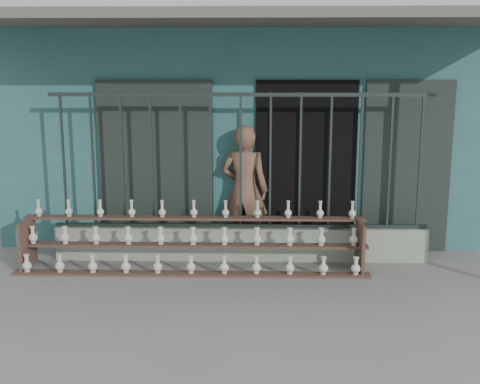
{
  "coord_description": "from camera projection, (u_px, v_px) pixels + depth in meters",
  "views": [
    {
      "loc": [
        0.19,
        -6.52,
        2.56
      ],
      "look_at": [
        0.0,
        1.0,
        1.0
      ],
      "focal_mm": 45.0,
      "sensor_mm": 36.0,
      "label": 1
    }
  ],
  "objects": [
    {
      "name": "parapet_wall",
      "position": [
        241.0,
        243.0,
        8.14
      ],
      "size": [
        5.0,
        0.2,
        0.45
      ],
      "primitive_type": "cube",
      "color": "#92A18A",
      "rests_on": "ground"
    },
    {
      "name": "ground",
      "position": [
        238.0,
        295.0,
        6.91
      ],
      "size": [
        60.0,
        60.0,
        0.0
      ],
      "primitive_type": "plane",
      "color": "slate"
    },
    {
      "name": "shelf_rack",
      "position": [
        192.0,
        242.0,
        7.72
      ],
      "size": [
        4.5,
        0.68,
        0.85
      ],
      "color": "brown",
      "rests_on": "ground"
    },
    {
      "name": "elderly_woman",
      "position": [
        245.0,
        190.0,
        8.3
      ],
      "size": [
        0.73,
        0.55,
        1.81
      ],
      "primitive_type": "imported",
      "rotation": [
        0.0,
        0.0,
        2.96
      ],
      "color": "brown",
      "rests_on": "ground"
    },
    {
      "name": "workshop_building",
      "position": [
        245.0,
        121.0,
        10.72
      ],
      "size": [
        7.4,
        6.6,
        3.21
      ],
      "color": "#2E6162",
      "rests_on": "ground"
    },
    {
      "name": "security_fence",
      "position": [
        241.0,
        161.0,
        7.91
      ],
      "size": [
        5.0,
        0.04,
        1.8
      ],
      "color": "#283330",
      "rests_on": "parapet_wall"
    }
  ]
}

